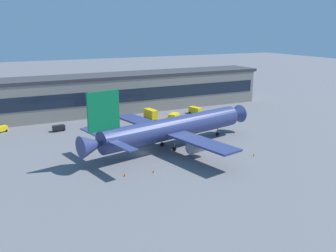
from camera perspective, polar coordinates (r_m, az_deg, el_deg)
name	(u,v)px	position (r m, az deg, el deg)	size (l,w,h in m)	color
ground_plane	(143,153)	(96.34, -3.97, -4.22)	(600.00, 600.00, 0.00)	slate
terminal_building	(91,95)	(141.60, -11.90, 4.78)	(143.17, 16.31, 14.49)	gray
airliner	(172,128)	(98.82, 0.62, -0.34)	(54.18, 46.24, 17.81)	navy
baggage_tug	(59,128)	(121.04, -16.66, -0.26)	(3.86, 2.56, 1.85)	black
crew_van	(195,110)	(139.82, 4.23, 2.51)	(3.49, 5.60, 2.55)	yellow
follow_me_car	(0,129)	(126.01, -24.70, -0.43)	(4.77, 3.77, 1.85)	yellow
pushback_tractor	(174,115)	(132.62, 0.92, 1.67)	(5.33, 5.10, 1.75)	yellow
stair_truck	(151,114)	(130.97, -2.68, 1.90)	(3.22, 6.28, 3.55)	yellow
catering_truck	(102,119)	(123.55, -10.22, 1.02)	(7.58, 5.65, 4.15)	black
traffic_cone_0	(154,171)	(83.60, -2.25, -7.03)	(0.52, 0.52, 0.64)	#F2590C
traffic_cone_1	(254,155)	(96.52, 13.19, -4.38)	(0.44, 0.44, 0.55)	#F2590C
traffic_cone_2	(125,175)	(82.15, -6.72, -7.51)	(0.58, 0.58, 0.72)	#F2590C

